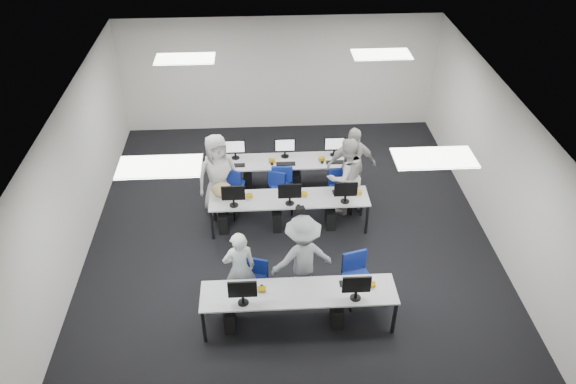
{
  "coord_description": "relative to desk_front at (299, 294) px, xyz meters",
  "views": [
    {
      "loc": [
        -0.55,
        -8.85,
        7.36
      ],
      "look_at": [
        -0.03,
        0.04,
        1.0
      ],
      "focal_mm": 35.0,
      "sensor_mm": 36.0,
      "label": 1
    }
  ],
  "objects": [
    {
      "name": "chair_2",
      "position": [
        -1.25,
        3.16,
        -0.38
      ],
      "size": [
        0.61,
        0.63,
        0.95
      ],
      "rotation": [
        0.0,
        0.0,
        -0.35
      ],
      "color": "navy",
      "rests_on": "ground"
    },
    {
      "name": "equipment_front",
      "position": [
        -0.19,
        -0.02,
        -0.32
      ],
      "size": [
        2.51,
        0.41,
        1.19
      ],
      "color": "#0D68B2",
      "rests_on": "desk_front"
    },
    {
      "name": "chair_4",
      "position": [
        1.11,
        3.13,
        -0.39
      ],
      "size": [
        0.51,
        0.54,
        0.93
      ],
      "rotation": [
        0.0,
        0.0,
        0.12
      ],
      "color": "navy",
      "rests_on": "ground"
    },
    {
      "name": "chair_3",
      "position": [
        -0.11,
        3.24,
        -0.38
      ],
      "size": [
        0.48,
        0.52,
        0.94
      ],
      "rotation": [
        0.0,
        0.0,
        -0.04
      ],
      "color": "navy",
      "rests_on": "ground"
    },
    {
      "name": "ceiling_panels",
      "position": [
        0.0,
        2.4,
        2.3
      ],
      "size": [
        5.2,
        4.6,
        0.02
      ],
      "color": "white",
      "rests_on": "room"
    },
    {
      "name": "chair_7",
      "position": [
        1.14,
        3.33,
        -0.42
      ],
      "size": [
        0.52,
        0.54,
        0.82
      ],
      "rotation": [
        0.0,
        0.0,
        0.34
      ],
      "color": "navy",
      "rests_on": "ground"
    },
    {
      "name": "dslr_camera",
      "position": [
        0.08,
        0.88,
        1.06
      ],
      "size": [
        0.17,
        0.21,
        0.1
      ],
      "primitive_type": "cube",
      "rotation": [
        0.0,
        0.0,
        3.36
      ],
      "color": "black",
      "rests_on": "photographer"
    },
    {
      "name": "equipment_back",
      "position": [
        0.19,
        4.02,
        -0.32
      ],
      "size": [
        2.91,
        0.41,
        1.19
      ],
      "color": "white",
      "rests_on": "desk_back"
    },
    {
      "name": "desk_mid",
      "position": [
        0.0,
        2.6,
        0.0
      ],
      "size": [
        3.2,
        0.7,
        0.73
      ],
      "color": "#ACAFB1",
      "rests_on": "ground"
    },
    {
      "name": "student_2",
      "position": [
        -1.44,
        3.27,
        0.23
      ],
      "size": [
        1.04,
        0.86,
        1.81
      ],
      "primitive_type": "imported",
      "rotation": [
        0.0,
        0.0,
        0.37
      ],
      "color": "beige",
      "rests_on": "ground"
    },
    {
      "name": "student_1",
      "position": [
        1.21,
        3.11,
        0.19
      ],
      "size": [
        1.02,
        0.91,
        1.74
      ],
      "primitive_type": "imported",
      "rotation": [
        0.0,
        0.0,
        3.5
      ],
      "color": "beige",
      "rests_on": "ground"
    },
    {
      "name": "photographer",
      "position": [
        0.12,
        0.7,
        0.16
      ],
      "size": [
        1.2,
        0.84,
        1.69
      ],
      "primitive_type": "imported",
      "rotation": [
        0.0,
        0.0,
        3.36
      ],
      "color": "gray",
      "rests_on": "ground"
    },
    {
      "name": "desk_back",
      "position": [
        0.0,
        4.0,
        0.0
      ],
      "size": [
        3.2,
        0.7,
        0.73
      ],
      "color": "#ACAFB1",
      "rests_on": "ground"
    },
    {
      "name": "student_3",
      "position": [
        1.37,
        3.43,
        0.23
      ],
      "size": [
        1.09,
        0.53,
        1.81
      ],
      "primitive_type": "imported",
      "rotation": [
        0.0,
        0.0,
        0.08
      ],
      "color": "beige",
      "rests_on": "ground"
    },
    {
      "name": "desk_front",
      "position": [
        0.0,
        0.0,
        0.0
      ],
      "size": [
        3.2,
        0.7,
        0.73
      ],
      "color": "#ACAFB1",
      "rests_on": "ground"
    },
    {
      "name": "student_0",
      "position": [
        -0.97,
        0.56,
        0.09
      ],
      "size": [
        0.63,
        0.48,
        1.54
      ],
      "primitive_type": "imported",
      "rotation": [
        0.0,
        0.0,
        3.36
      ],
      "color": "beige",
      "rests_on": "ground"
    },
    {
      "name": "chair_1",
      "position": [
        1.07,
        0.5,
        -0.38
      ],
      "size": [
        0.58,
        0.6,
        0.94
      ],
      "rotation": [
        0.0,
        0.0,
        0.26
      ],
      "color": "navy",
      "rests_on": "ground"
    },
    {
      "name": "chair_6",
      "position": [
        -0.17,
        3.55,
        -0.41
      ],
      "size": [
        0.53,
        0.56,
        0.85
      ],
      "rotation": [
        0.0,
        0.0,
        -0.3
      ],
      "color": "navy",
      "rests_on": "ground"
    },
    {
      "name": "chair_5",
      "position": [
        -1.14,
        3.51,
        -0.41
      ],
      "size": [
        0.48,
        0.51,
        0.85
      ],
      "rotation": [
        0.0,
        0.0,
        -0.16
      ],
      "color": "navy",
      "rests_on": "ground"
    },
    {
      "name": "room",
      "position": [
        0.0,
        2.4,
        0.82
      ],
      "size": [
        9.0,
        9.02,
        3.0
      ],
      "color": "black",
      "rests_on": "ground"
    },
    {
      "name": "equipment_mid",
      "position": [
        -0.19,
        2.58,
        -0.32
      ],
      "size": [
        2.91,
        0.41,
        1.19
      ],
      "color": "white",
      "rests_on": "desk_mid"
    },
    {
      "name": "chair_0",
      "position": [
        -0.72,
        0.56,
        -0.42
      ],
      "size": [
        0.52,
        0.55,
        0.83
      ],
      "rotation": [
        0.0,
        0.0,
        -0.31
      ],
      "color": "navy",
      "rests_on": "ground"
    },
    {
      "name": "handbag",
      "position": [
        -1.34,
        2.75,
        0.21
      ],
      "size": [
        0.44,
        0.33,
        0.32
      ],
      "primitive_type": "ellipsoid",
      "rotation": [
        0.0,
        0.0,
        0.23
      ],
      "color": "#916F4B",
      "rests_on": "desk_mid"
    }
  ]
}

